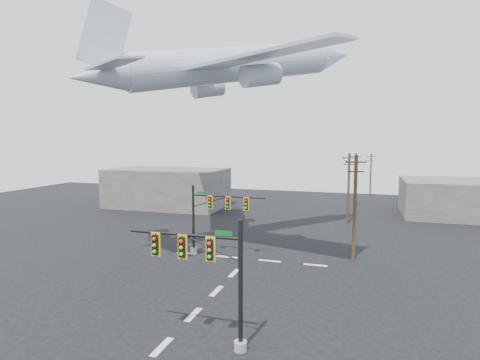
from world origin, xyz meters
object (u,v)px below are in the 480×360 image
(signal_mast_far, at_px, (211,215))
(airliner, at_px, (233,65))
(signal_mast_near, at_px, (211,275))
(utility_pole_a, at_px, (355,206))
(utility_pole_c, at_px, (355,179))
(utility_pole_d, at_px, (371,174))
(utility_pole_b, at_px, (349,187))

(signal_mast_far, distance_m, airliner, 14.45)
(signal_mast_near, distance_m, signal_mast_far, 16.75)
(utility_pole_a, relative_size, utility_pole_c, 1.09)
(signal_mast_near, height_order, airliner, airliner)
(utility_pole_d, bearing_deg, utility_pole_c, -98.01)
(utility_pole_c, distance_m, airliner, 32.34)
(airliner, bearing_deg, utility_pole_c, 20.78)
(signal_mast_far, height_order, utility_pole_c, utility_pole_c)
(utility_pole_c, xyz_separation_m, utility_pole_d, (2.47, 13.92, -0.29))
(signal_mast_far, relative_size, utility_pole_a, 0.78)
(utility_pole_b, relative_size, utility_pole_c, 1.05)
(signal_mast_near, relative_size, utility_pole_a, 0.72)
(utility_pole_d, bearing_deg, signal_mast_far, -106.09)
(utility_pole_a, xyz_separation_m, utility_pole_b, (-1.14, 15.80, -0.20))
(signal_mast_near, xyz_separation_m, utility_pole_a, (6.61, 17.61, 1.06))
(utility_pole_b, height_order, utility_pole_d, utility_pole_b)
(signal_mast_near, distance_m, utility_pole_b, 33.86)
(utility_pole_a, xyz_separation_m, airliner, (-11.62, 1.15, 12.84))
(utility_pole_d, xyz_separation_m, airliner, (-13.47, -41.30, 13.54))
(utility_pole_d, bearing_deg, signal_mast_near, -95.95)
(utility_pole_b, distance_m, utility_pole_c, 12.75)
(signal_mast_near, relative_size, utility_pole_b, 0.76)
(signal_mast_near, relative_size, signal_mast_far, 0.93)
(signal_mast_near, distance_m, utility_pole_c, 46.54)
(utility_pole_a, relative_size, utility_pole_d, 1.17)
(utility_pole_c, bearing_deg, signal_mast_near, -99.42)
(signal_mast_near, distance_m, airliner, 23.88)
(airliner, bearing_deg, utility_pole_a, -53.01)
(utility_pole_a, bearing_deg, airliner, 157.73)
(signal_mast_far, xyz_separation_m, utility_pole_c, (12.12, 30.56, 0.80))
(signal_mast_near, xyz_separation_m, airliner, (-5.01, 18.76, 13.90))
(utility_pole_a, bearing_deg, signal_mast_near, -127.18)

